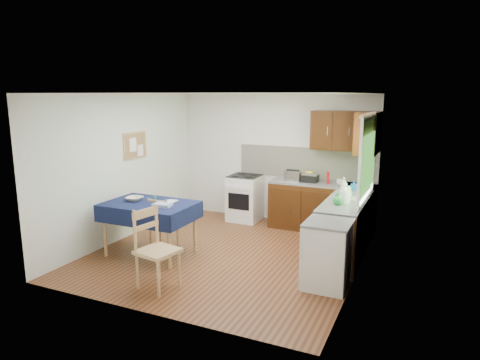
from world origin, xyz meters
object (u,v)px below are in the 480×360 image
at_px(toaster, 293,176).
at_px(chair_near, 155,246).
at_px(chair_far, 162,223).
at_px(sandwich_press, 310,178).
at_px(kettle, 345,196).
at_px(dining_table, 150,209).
at_px(dish_rack, 348,198).

bearing_deg(toaster, chair_near, -85.86).
bearing_deg(chair_far, sandwich_press, -136.24).
height_order(chair_near, kettle, kettle).
height_order(dining_table, toaster, toaster).
bearing_deg(sandwich_press, dish_rack, -58.10).
xyz_separation_m(dining_table, toaster, (1.61, 2.25, 0.27)).
xyz_separation_m(dining_table, dish_rack, (2.81, 1.26, 0.19)).
bearing_deg(dining_table, toaster, 49.31).
bearing_deg(toaster, kettle, -27.33).
height_order(sandwich_press, kettle, kettle).
xyz_separation_m(dining_table, chair_far, (0.08, 0.20, -0.26)).
relative_size(chair_far, sandwich_press, 3.18).
xyz_separation_m(chair_near, sandwich_press, (1.17, 3.24, 0.42)).
distance_m(toaster, dish_rack, 1.56).
bearing_deg(chair_far, toaster, -131.69).
relative_size(chair_far, kettle, 3.61).
height_order(dining_table, sandwich_press, sandwich_press).
bearing_deg(dining_table, sandwich_press, 44.99).
distance_m(dining_table, dish_rack, 3.08).
xyz_separation_m(toaster, sandwich_press, (0.32, 0.05, -0.02)).
xyz_separation_m(chair_far, sandwich_press, (1.84, 2.10, 0.51)).
distance_m(sandwich_press, dish_rack, 1.37).
height_order(toaster, kettle, kettle).
distance_m(chair_near, dish_rack, 3.03).
relative_size(chair_near, toaster, 3.65).
bearing_deg(chair_near, kettle, -36.07).
distance_m(chair_far, toaster, 2.60).
height_order(chair_near, sandwich_press, sandwich_press).
height_order(dining_table, dish_rack, dish_rack).
distance_m(dining_table, kettle, 2.99).
xyz_separation_m(sandwich_press, kettle, (0.88, -1.31, 0.03)).
relative_size(dining_table, kettle, 5.60).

